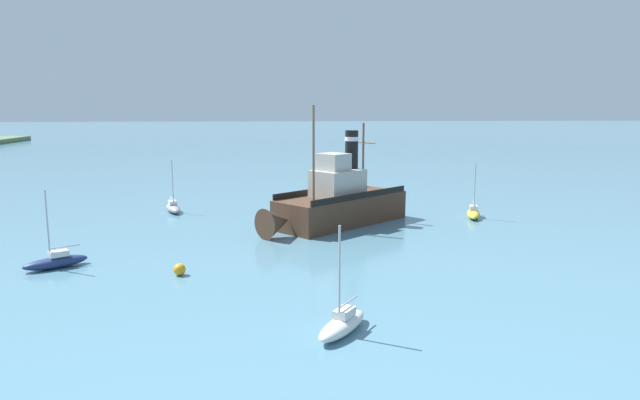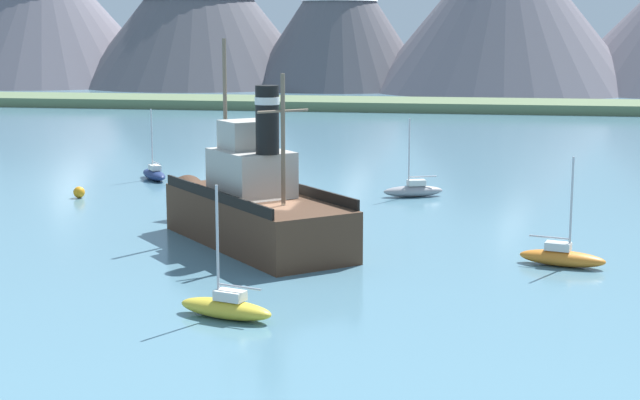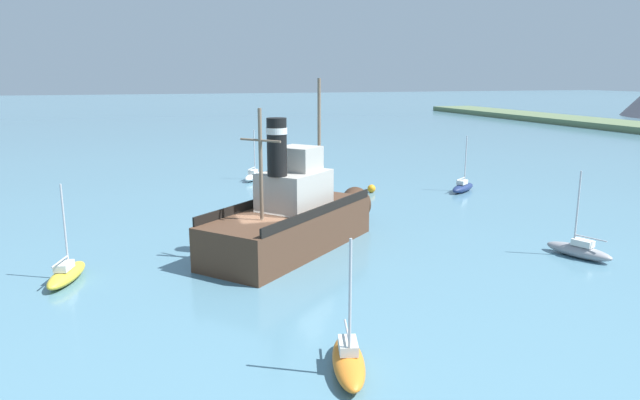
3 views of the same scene
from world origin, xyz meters
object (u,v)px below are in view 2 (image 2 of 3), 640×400
at_px(sailboat_orange, 562,257).
at_px(sailboat_grey, 413,190).
at_px(sailboat_navy, 154,174).
at_px(mooring_buoy, 79,192).
at_px(sailboat_yellow, 226,307).
at_px(old_tugboat, 251,206).

xyz_separation_m(sailboat_orange, sailboat_grey, (-7.91, 16.91, 0.00)).
xyz_separation_m(sailboat_navy, mooring_buoy, (-2.12, -7.84, -0.07)).
xyz_separation_m(sailboat_yellow, mooring_buoy, (-15.72, 23.12, -0.07)).
bearing_deg(sailboat_yellow, sailboat_grey, 80.21).
bearing_deg(sailboat_yellow, mooring_buoy, 124.22).
height_order(sailboat_navy, sailboat_yellow, same).
bearing_deg(sailboat_navy, old_tugboat, -58.20).
bearing_deg(sailboat_navy, mooring_buoy, -105.10).
relative_size(old_tugboat, sailboat_grey, 2.67).
bearing_deg(sailboat_yellow, sailboat_navy, 113.73).
xyz_separation_m(sailboat_orange, sailboat_yellow, (-12.59, -10.21, 0.00)).
distance_m(old_tugboat, mooring_buoy, 17.34).
relative_size(sailboat_navy, mooring_buoy, 6.88).
bearing_deg(old_tugboat, sailboat_grey, 65.11).
bearing_deg(old_tugboat, mooring_buoy, 141.87).
bearing_deg(old_tugboat, sailboat_navy, 121.80).
xyz_separation_m(sailboat_orange, mooring_buoy, (-28.32, 12.90, -0.07)).
xyz_separation_m(old_tugboat, sailboat_grey, (6.81, 14.68, -1.40)).
xyz_separation_m(sailboat_orange, sailboat_navy, (-26.20, 20.74, 0.00)).
relative_size(sailboat_navy, sailboat_yellow, 1.00).
distance_m(sailboat_orange, mooring_buoy, 31.12).
height_order(old_tugboat, sailboat_yellow, old_tugboat).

